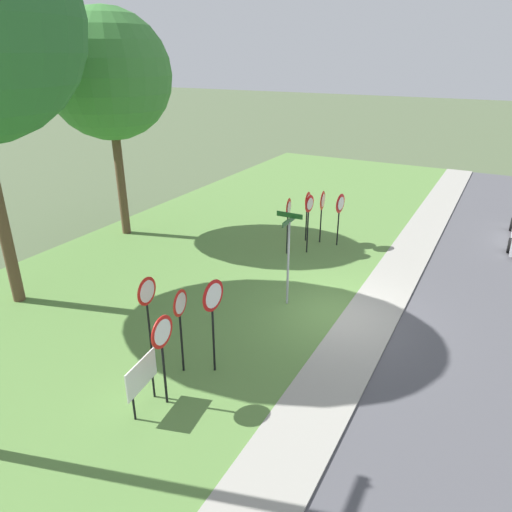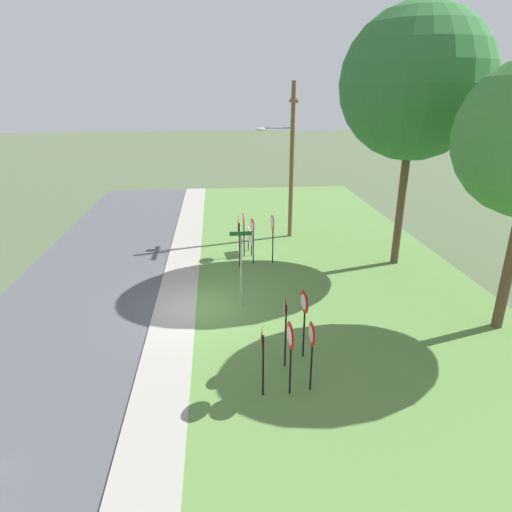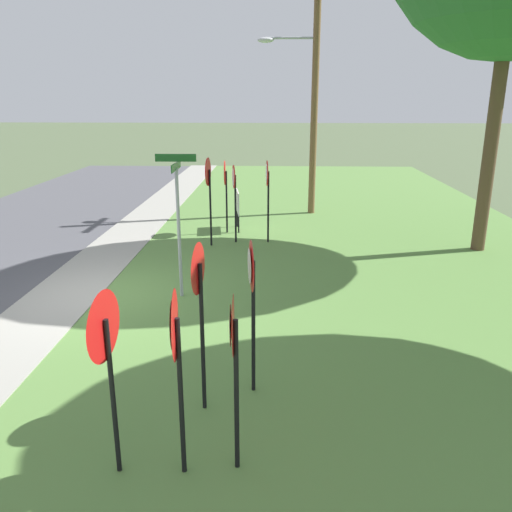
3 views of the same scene
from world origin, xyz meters
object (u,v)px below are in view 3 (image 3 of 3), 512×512
at_px(stop_sign_far_center, 234,188).
at_px(utility_pole, 311,84).
at_px(yield_sign_near_right, 233,344).
at_px(yield_sign_far_right, 251,282).
at_px(notice_board, 238,204).
at_px(stop_sign_near_left, 267,184).
at_px(yield_sign_far_left, 104,342).
at_px(yield_sign_center, 175,341).
at_px(street_name_post, 178,214).
at_px(yield_sign_near_left, 198,289).
at_px(stop_sign_far_left, 225,181).
at_px(stop_sign_near_right, 209,182).

bearing_deg(stop_sign_far_center, utility_pole, 140.10).
bearing_deg(stop_sign_far_center, yield_sign_near_right, -5.88).
height_order(yield_sign_far_right, notice_board, yield_sign_far_right).
bearing_deg(yield_sign_near_right, yield_sign_far_right, 173.40).
distance_m(stop_sign_near_left, notice_board, 1.94).
relative_size(yield_sign_far_left, yield_sign_center, 0.99).
relative_size(yield_sign_far_right, utility_pole, 0.27).
bearing_deg(yield_sign_far_right, yield_sign_near_right, -12.82).
distance_m(yield_sign_center, street_name_post, 5.46).
distance_m(stop_sign_near_left, yield_sign_far_right, 8.01).
height_order(yield_sign_far_right, utility_pole, utility_pole).
height_order(stop_sign_near_left, street_name_post, street_name_post).
relative_size(stop_sign_far_center, yield_sign_far_left, 1.03).
bearing_deg(yield_sign_near_left, yield_sign_far_left, -25.90).
height_order(yield_sign_far_left, street_name_post, street_name_post).
xyz_separation_m(yield_sign_far_right, notice_board, (-9.45, -0.89, -0.83)).
xyz_separation_m(stop_sign_near_left, yield_sign_near_right, (9.64, -0.18, -0.17)).
height_order(stop_sign_far_left, stop_sign_far_center, stop_sign_far_center).
relative_size(stop_sign_near_right, yield_sign_far_left, 1.15).
height_order(yield_sign_near_right, yield_sign_center, yield_sign_center).
bearing_deg(street_name_post, stop_sign_near_right, 177.74).
xyz_separation_m(stop_sign_far_left, yield_sign_far_right, (9.08, 1.24, 0.05)).
distance_m(stop_sign_near_left, yield_sign_center, 9.77).
bearing_deg(stop_sign_far_center, stop_sign_near_left, 82.64).
bearing_deg(notice_board, utility_pole, 130.56).
bearing_deg(street_name_post, notice_board, 171.87).
xyz_separation_m(stop_sign_near_right, yield_sign_near_left, (8.05, 0.90, -0.09)).
bearing_deg(street_name_post, yield_sign_near_left, 13.40).
relative_size(stop_sign_far_left, yield_sign_near_right, 1.06).
height_order(stop_sign_near_right, yield_sign_far_left, stop_sign_near_right).
xyz_separation_m(stop_sign_far_left, stop_sign_far_center, (1.12, 0.37, -0.01)).
bearing_deg(yield_sign_near_right, stop_sign_far_left, -176.68).
bearing_deg(stop_sign_near_right, yield_sign_far_right, 14.60).
bearing_deg(stop_sign_far_left, street_name_post, -8.06).
distance_m(yield_sign_near_right, notice_board, 11.13).
relative_size(yield_sign_near_left, street_name_post, 0.78).
distance_m(stop_sign_near_left, street_name_post, 4.70).
height_order(yield_sign_near_right, street_name_post, street_name_post).
bearing_deg(utility_pole, notice_board, -41.73).
distance_m(yield_sign_near_right, street_name_post, 5.50).
distance_m(stop_sign_far_center, yield_sign_far_left, 9.72).
bearing_deg(utility_pole, stop_sign_near_left, -18.94).
bearing_deg(yield_sign_far_left, yield_sign_center, 97.82).
distance_m(stop_sign_far_center, street_name_post, 4.39).
bearing_deg(yield_sign_near_right, notice_board, -178.65).
bearing_deg(yield_sign_near_left, street_name_post, -159.77).
bearing_deg(utility_pole, yield_sign_far_right, -6.94).
xyz_separation_m(stop_sign_far_left, notice_board, (-0.37, 0.34, -0.78)).
bearing_deg(stop_sign_far_left, notice_board, 133.80).
bearing_deg(stop_sign_near_right, notice_board, 163.74).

